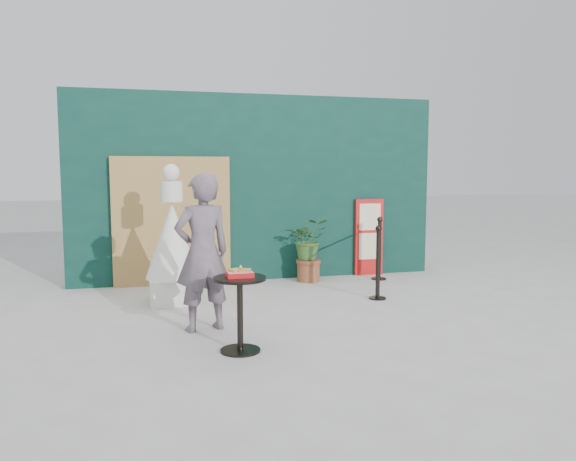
# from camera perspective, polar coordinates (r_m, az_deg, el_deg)

# --- Properties ---
(ground) EXTENTS (60.00, 60.00, 0.00)m
(ground) POSITION_cam_1_polar(r_m,az_deg,el_deg) (6.44, 2.79, -10.00)
(ground) COLOR #ADAAA5
(ground) RESTS_ON ground
(back_wall) EXTENTS (6.00, 0.30, 3.00)m
(back_wall) POSITION_cam_1_polar(r_m,az_deg,el_deg) (9.24, -3.12, 4.34)
(back_wall) COLOR #0A2D2A
(back_wall) RESTS_ON ground
(bamboo_fence) EXTENTS (1.80, 0.08, 2.00)m
(bamboo_fence) POSITION_cam_1_polar(r_m,az_deg,el_deg) (8.88, -11.70, 0.91)
(bamboo_fence) COLOR tan
(bamboo_fence) RESTS_ON ground
(woman) EXTENTS (0.73, 0.58, 1.76)m
(woman) POSITION_cam_1_polar(r_m,az_deg,el_deg) (6.30, -8.68, -2.23)
(woman) COLOR slate
(woman) RESTS_ON ground
(menu_board) EXTENTS (0.50, 0.07, 1.30)m
(menu_board) POSITION_cam_1_polar(r_m,az_deg,el_deg) (9.69, 8.22, -0.67)
(menu_board) COLOR red
(menu_board) RESTS_ON ground
(statue) EXTENTS (0.73, 0.73, 1.87)m
(statue) POSITION_cam_1_polar(r_m,az_deg,el_deg) (7.72, -11.65, -1.61)
(statue) COLOR white
(statue) RESTS_ON ground
(cafe_table) EXTENTS (0.52, 0.52, 0.75)m
(cafe_table) POSITION_cam_1_polar(r_m,az_deg,el_deg) (5.58, -4.90, -7.26)
(cafe_table) COLOR black
(cafe_table) RESTS_ON ground
(food_basket) EXTENTS (0.26, 0.19, 0.11)m
(food_basket) POSITION_cam_1_polar(r_m,az_deg,el_deg) (5.52, -4.91, -4.34)
(food_basket) COLOR red
(food_basket) RESTS_ON cafe_table
(planter) EXTENTS (0.60, 0.52, 1.02)m
(planter) POSITION_cam_1_polar(r_m,az_deg,el_deg) (9.03, 2.10, -1.48)
(planter) COLOR brown
(planter) RESTS_ON ground
(stanchion_barrier) EXTENTS (0.84, 1.54, 1.03)m
(stanchion_barrier) POSITION_cam_1_polar(r_m,az_deg,el_deg) (8.61, 9.20, -2.59)
(stanchion_barrier) COLOR black
(stanchion_barrier) RESTS_ON ground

